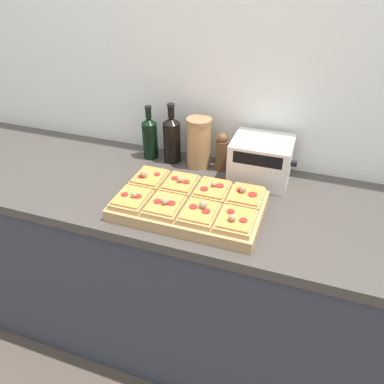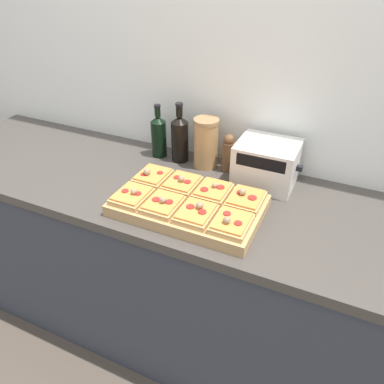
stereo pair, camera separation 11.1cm
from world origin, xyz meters
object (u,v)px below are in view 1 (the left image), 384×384
pepper_mill (222,152)px  toaster_oven (261,160)px  grain_jar_tall (199,142)px  wine_bottle (172,138)px  cutting_board (189,206)px  olive_oil_bottle (150,137)px

pepper_mill → toaster_oven: (0.18, -0.03, 0.01)m
pepper_mill → grain_jar_tall: bearing=-180.0°
wine_bottle → toaster_oven: size_ratio=1.03×
cutting_board → grain_jar_tall: grain_jar_tall is taller
grain_jar_tall → toaster_oven: size_ratio=0.84×
grain_jar_tall → toaster_oven: 0.29m
wine_bottle → pepper_mill: (0.23, 0.00, -0.03)m
olive_oil_bottle → toaster_oven: 0.52m
olive_oil_bottle → wine_bottle: bearing=0.0°
cutting_board → toaster_oven: toaster_oven is taller
wine_bottle → grain_jar_tall: (0.13, 0.00, -0.00)m
grain_jar_tall → wine_bottle: bearing=180.0°
wine_bottle → grain_jar_tall: 0.13m
cutting_board → toaster_oven: size_ratio=2.04×
olive_oil_bottle → grain_jar_tall: size_ratio=1.12×
pepper_mill → toaster_oven: toaster_oven is taller
pepper_mill → wine_bottle: bearing=-180.0°
grain_jar_tall → pepper_mill: grain_jar_tall is taller
cutting_board → grain_jar_tall: 0.37m
cutting_board → wine_bottle: 0.41m
pepper_mill → toaster_oven: bearing=-10.6°
olive_oil_bottle → pepper_mill: 0.34m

